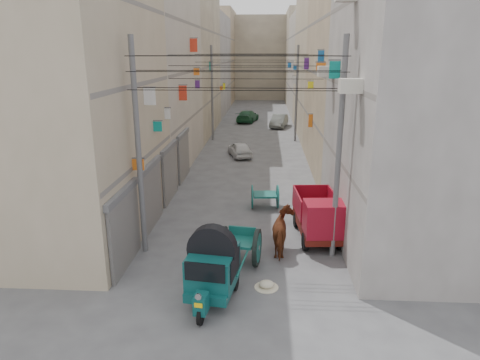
# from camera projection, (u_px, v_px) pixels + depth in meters

# --- Properties ---
(ground) EXTENTS (140.00, 140.00, 0.00)m
(ground) POSITION_uv_depth(u_px,v_px,m) (222.00, 360.00, 10.72)
(ground) COLOR #4A4B4D
(ground) RESTS_ON ground
(building_row_left) EXTENTS (8.00, 62.00, 14.00)m
(building_row_left) POSITION_uv_depth(u_px,v_px,m) (175.00, 62.00, 41.96)
(building_row_left) COLOR tan
(building_row_left) RESTS_ON ground
(building_row_right) EXTENTS (8.00, 62.00, 14.00)m
(building_row_right) POSITION_uv_depth(u_px,v_px,m) (339.00, 63.00, 41.05)
(building_row_right) COLOR #A69F9B
(building_row_right) RESTS_ON ground
(end_cap_building) EXTENTS (22.00, 10.00, 13.00)m
(end_cap_building) POSITION_uv_depth(u_px,v_px,m) (260.00, 58.00, 71.97)
(end_cap_building) COLOR #B7AB90
(end_cap_building) RESTS_ON ground
(shutters_left) EXTENTS (0.18, 14.40, 2.88)m
(shutters_left) POSITION_uv_depth(u_px,v_px,m) (162.00, 181.00, 20.43)
(shutters_left) COLOR #4B4B50
(shutters_left) RESTS_ON ground
(signboards) EXTENTS (8.22, 40.52, 5.67)m
(signboards) POSITION_uv_depth(u_px,v_px,m) (251.00, 111.00, 30.45)
(signboards) COLOR blue
(signboards) RESTS_ON ground
(ac_units) EXTENTS (0.70, 6.55, 3.35)m
(ac_units) POSITION_uv_depth(u_px,v_px,m) (339.00, 52.00, 15.71)
(ac_units) COLOR beige
(ac_units) RESTS_ON ground
(utility_poles) EXTENTS (7.40, 22.20, 8.00)m
(utility_poles) POSITION_uv_depth(u_px,v_px,m) (249.00, 111.00, 25.83)
(utility_poles) COLOR #5C5C5E
(utility_poles) RESTS_ON ground
(overhead_cables) EXTENTS (7.40, 22.52, 1.12)m
(overhead_cables) POSITION_uv_depth(u_px,v_px,m) (248.00, 65.00, 22.55)
(overhead_cables) COLOR black
(overhead_cables) RESTS_ON ground
(auto_rickshaw) EXTENTS (1.76, 2.72, 1.86)m
(auto_rickshaw) POSITION_uv_depth(u_px,v_px,m) (213.00, 267.00, 13.11)
(auto_rickshaw) COLOR black
(auto_rickshaw) RESTS_ON ground
(tonga_cart) EXTENTS (1.59, 3.15, 1.36)m
(tonga_cart) POSITION_uv_depth(u_px,v_px,m) (240.00, 245.00, 15.45)
(tonga_cart) COLOR black
(tonga_cart) RESTS_ON ground
(mini_truck) EXTENTS (1.85, 3.63, 1.98)m
(mini_truck) POSITION_uv_depth(u_px,v_px,m) (320.00, 220.00, 17.18)
(mini_truck) COLOR black
(mini_truck) RESTS_ON ground
(second_cart) EXTENTS (1.40, 1.25, 1.17)m
(second_cart) POSITION_uv_depth(u_px,v_px,m) (265.00, 196.00, 21.07)
(second_cart) COLOR #145951
(second_cart) RESTS_ON ground
(feed_sack) EXTENTS (0.49, 0.39, 0.25)m
(feed_sack) POSITION_uv_depth(u_px,v_px,m) (266.00, 284.00, 14.00)
(feed_sack) COLOR beige
(feed_sack) RESTS_ON ground
(horse) EXTENTS (0.92, 2.00, 1.68)m
(horse) POSITION_uv_depth(u_px,v_px,m) (284.00, 232.00, 16.30)
(horse) COLOR brown
(horse) RESTS_ON ground
(distant_car_white) EXTENTS (2.19, 3.52, 1.12)m
(distant_car_white) POSITION_uv_depth(u_px,v_px,m) (240.00, 149.00, 31.54)
(distant_car_white) COLOR silver
(distant_car_white) RESTS_ON ground
(distant_car_grey) EXTENTS (2.09, 4.09, 1.29)m
(distant_car_grey) POSITION_uv_depth(u_px,v_px,m) (279.00, 121.00, 44.00)
(distant_car_grey) COLOR #5E635F
(distant_car_grey) RESTS_ON ground
(distant_car_green) EXTENTS (2.62, 4.64, 1.27)m
(distant_car_green) POSITION_uv_depth(u_px,v_px,m) (248.00, 116.00, 47.33)
(distant_car_green) COLOR #1D5532
(distant_car_green) RESTS_ON ground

